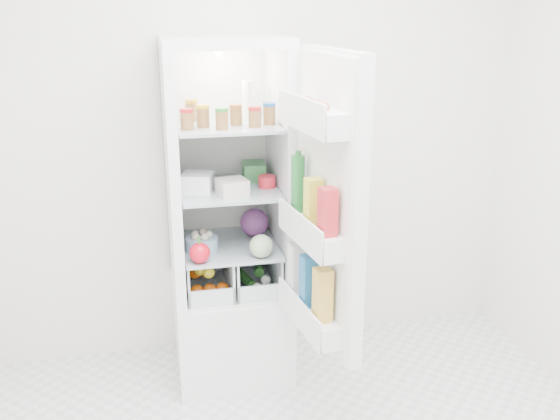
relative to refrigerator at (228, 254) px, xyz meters
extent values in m
cube|color=silver|center=(0.20, 0.25, 0.63)|extent=(3.00, 0.02, 2.60)
cube|color=white|center=(0.00, -0.04, -0.42)|extent=(0.60, 0.60, 0.50)
cube|color=white|center=(0.00, -0.04, 1.11)|extent=(0.60, 0.60, 0.05)
cube|color=white|center=(0.00, 0.24, 0.46)|extent=(0.60, 0.05, 1.25)
cube|color=white|center=(-0.28, -0.04, 0.46)|extent=(0.05, 0.60, 1.25)
cube|color=white|center=(0.27, -0.04, 0.46)|extent=(0.05, 0.60, 1.25)
cube|color=white|center=(0.00, 0.21, 0.46)|extent=(0.50, 0.01, 1.25)
sphere|color=white|center=(0.00, 0.17, 1.04)|extent=(0.05, 0.05, 0.05)
cube|color=#9EB0B9|center=(0.00, -0.06, 0.07)|extent=(0.49, 0.53, 0.01)
cube|color=#9EB0B9|center=(0.00, -0.06, 0.38)|extent=(0.49, 0.53, 0.02)
cube|color=#9EB0B9|center=(0.00, -0.06, 0.71)|extent=(0.49, 0.53, 0.02)
cylinder|color=#B21919|center=(-0.20, -0.20, 0.76)|extent=(0.06, 0.06, 0.08)
cylinder|color=gold|center=(-0.12, -0.15, 0.76)|extent=(0.06, 0.06, 0.08)
cylinder|color=#267226|center=(-0.04, -0.23, 0.76)|extent=(0.06, 0.06, 0.08)
cylinder|color=brown|center=(0.04, -0.13, 0.76)|extent=(0.06, 0.06, 0.08)
cylinder|color=#B21919|center=(0.12, -0.20, 0.76)|extent=(0.06, 0.06, 0.08)
cylinder|color=#194C8C|center=(0.20, -0.15, 0.76)|extent=(0.06, 0.06, 0.08)
cylinder|color=#BF8C19|center=(-0.16, 0.03, 0.76)|extent=(0.06, 0.06, 0.08)
cylinder|color=white|center=(0.13, 0.04, 0.82)|extent=(0.06, 0.06, 0.19)
cube|color=white|center=(-0.16, -0.11, 0.44)|extent=(0.18, 0.18, 0.09)
cube|color=silver|center=(0.00, -0.20, 0.43)|extent=(0.16, 0.16, 0.08)
cylinder|color=red|center=(0.19, -0.10, 0.42)|extent=(0.11, 0.11, 0.06)
cube|color=#44954E|center=(0.16, 0.07, 0.44)|extent=(0.12, 0.17, 0.09)
sphere|color=#632259|center=(0.15, 0.03, 0.16)|extent=(0.15, 0.15, 0.15)
sphere|color=red|center=(-0.17, -0.28, 0.13)|extent=(0.10, 0.10, 0.10)
cylinder|color=#8EB4D4|center=(-0.15, -0.13, 0.12)|extent=(0.17, 0.17, 0.08)
sphere|color=#9AB588|center=(0.13, -0.27, 0.14)|extent=(0.12, 0.12, 0.12)
sphere|color=#EC570C|center=(-0.19, -0.18, -0.12)|extent=(0.07, 0.07, 0.07)
sphere|color=#EC570C|center=(-0.12, -0.18, -0.12)|extent=(0.07, 0.07, 0.07)
sphere|color=#EC570C|center=(-0.06, -0.18, -0.12)|extent=(0.07, 0.07, 0.07)
sphere|color=#EC570C|center=(-0.19, -0.06, -0.06)|extent=(0.07, 0.07, 0.07)
sphere|color=#EC570C|center=(-0.12, -0.06, -0.06)|extent=(0.07, 0.07, 0.07)
sphere|color=yellow|center=(-0.16, -0.12, -0.03)|extent=(0.06, 0.06, 0.06)
sphere|color=yellow|center=(-0.09, -0.01, -0.03)|extent=(0.06, 0.06, 0.06)
sphere|color=yellow|center=(-0.12, -0.16, -0.03)|extent=(0.06, 0.06, 0.06)
cylinder|color=#184918|center=(0.08, -0.06, -0.13)|extent=(0.09, 0.21, 0.05)
cylinder|color=#184918|center=(0.16, -0.01, -0.08)|extent=(0.08, 0.21, 0.05)
sphere|color=white|center=(0.12, -0.18, -0.13)|extent=(0.05, 0.05, 0.05)
sphere|color=white|center=(0.17, -0.16, -0.10)|extent=(0.05, 0.05, 0.05)
cube|color=white|center=(0.37, -0.63, 0.46)|extent=(0.14, 0.60, 1.30)
cube|color=white|center=(0.33, -0.64, 0.46)|extent=(0.08, 0.56, 1.26)
cube|color=white|center=(0.28, -0.64, 0.83)|extent=(0.17, 0.51, 0.10)
cube|color=white|center=(0.28, -0.64, 0.33)|extent=(0.17, 0.51, 0.10)
cube|color=white|center=(0.28, -0.64, -0.07)|extent=(0.17, 0.51, 0.10)
sphere|color=#A8644C|center=(0.29, -0.76, 0.89)|extent=(0.05, 0.05, 0.05)
sphere|color=#A8644C|center=(0.28, -0.68, 0.89)|extent=(0.05, 0.05, 0.05)
sphere|color=#A8644C|center=(0.27, -0.60, 0.89)|extent=(0.05, 0.05, 0.05)
cylinder|color=#1C6228|center=(0.26, -0.49, 0.51)|extent=(0.06, 0.06, 0.26)
cube|color=yellow|center=(0.28, -0.67, 0.48)|extent=(0.07, 0.07, 0.20)
cube|color=red|center=(0.30, -0.82, 0.48)|extent=(0.07, 0.07, 0.20)
cube|color=white|center=(0.26, -0.49, 0.10)|extent=(0.08, 0.08, 0.24)
cube|color=#216DA8|center=(0.28, -0.64, 0.10)|extent=(0.08, 0.08, 0.24)
cube|color=gold|center=(0.30, -0.79, 0.10)|extent=(0.08, 0.08, 0.24)
camera|label=1|loc=(-0.39, -3.09, 1.27)|focal=40.00mm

